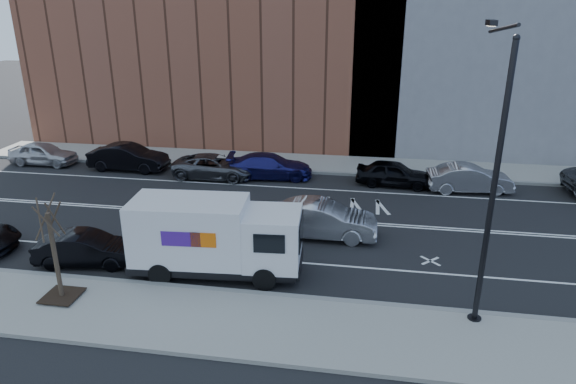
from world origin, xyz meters
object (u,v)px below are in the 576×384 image
(fedex_van, at_px, (214,236))
(far_parked_a, at_px, (43,153))
(far_parked_b, at_px, (129,157))
(driving_sedan, at_px, (321,219))

(fedex_van, height_order, far_parked_a, fedex_van)
(far_parked_a, xyz_separation_m, far_parked_b, (5.87, -0.17, 0.08))
(far_parked_a, height_order, driving_sedan, driving_sedan)
(far_parked_a, bearing_deg, far_parked_b, -91.08)
(fedex_van, height_order, far_parked_b, fedex_van)
(far_parked_b, height_order, driving_sedan, driving_sedan)
(far_parked_a, bearing_deg, fedex_van, -127.48)
(driving_sedan, bearing_deg, fedex_van, 137.00)
(far_parked_b, relative_size, driving_sedan, 0.99)
(fedex_van, xyz_separation_m, driving_sedan, (3.66, 3.91, -0.74))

